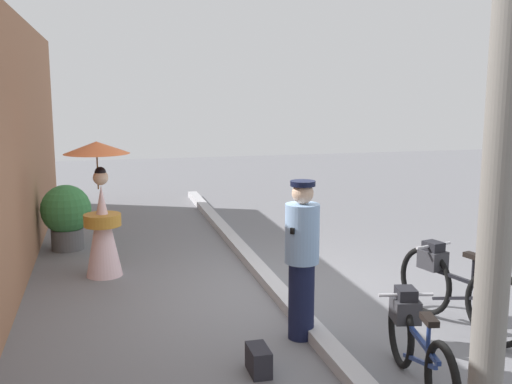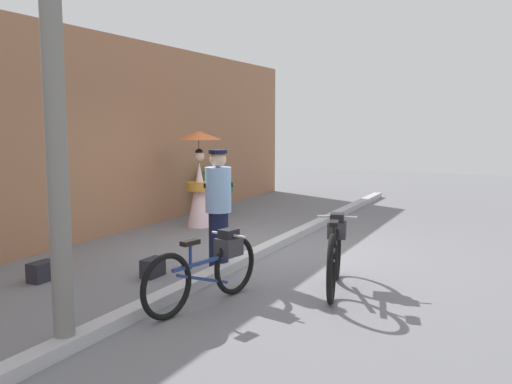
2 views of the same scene
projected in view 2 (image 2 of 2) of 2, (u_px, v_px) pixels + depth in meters
name	position (u px, v px, depth m)	size (l,w,h in m)	color
ground_plane	(269.00, 251.00, 8.45)	(30.00, 30.00, 0.00)	slate
building_wall	(102.00, 136.00, 9.62)	(14.00, 0.40, 3.46)	#9E6B4C
sidewalk_curb	(269.00, 247.00, 8.44)	(14.00, 0.20, 0.12)	#B2B2B7
bicycle_near_officer	(209.00, 267.00, 5.94)	(1.71, 0.53, 0.77)	black
bicycle_far_side	(335.00, 252.00, 6.47)	(1.68, 0.57, 0.85)	black
person_officer	(218.00, 207.00, 7.24)	(0.34, 0.34, 1.60)	#141938
person_with_parasol	(199.00, 177.00, 10.40)	(0.86, 0.86, 1.80)	silver
potted_plant_by_door	(216.00, 187.00, 12.05)	(0.79, 0.77, 1.02)	#59595B
backpack_on_pavement	(42.00, 271.00, 6.83)	(0.34, 0.20, 0.24)	#26262D
backpack_spare	(153.00, 267.00, 7.03)	(0.33, 0.17, 0.24)	#26262D
utility_pole	(53.00, 66.00, 4.50)	(0.18, 0.18, 4.80)	slate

